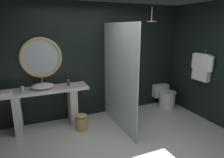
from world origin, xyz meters
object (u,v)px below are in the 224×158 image
vessel_sink (43,86)px  tumbler_cup (22,89)px  folded_hand_towel (4,94)px  hanging_bathrobe (202,66)px  round_wall_mirror (41,58)px  toilet (165,97)px  waste_bin (82,122)px  rain_shower_head (152,20)px  soap_dispenser (68,83)px

vessel_sink → tumbler_cup: bearing=-174.9°
folded_hand_towel → tumbler_cup: bearing=20.8°
vessel_sink → hanging_bathrobe: (3.35, -0.84, 0.30)m
round_wall_mirror → hanging_bathrobe: size_ratio=1.25×
round_wall_mirror → hanging_bathrobe: round_wall_mirror is taller
toilet → folded_hand_towel: bearing=-178.7°
vessel_sink → folded_hand_towel: bearing=-167.7°
vessel_sink → waste_bin: 1.07m
waste_bin → rain_shower_head: bearing=8.0°
waste_bin → folded_hand_towel: folded_hand_towel is taller
rain_shower_head → toilet: bearing=7.5°
round_wall_mirror → soap_dispenser: bearing=-25.3°
vessel_sink → hanging_bathrobe: hanging_bathrobe is taller
round_wall_mirror → waste_bin: bearing=-43.7°
vessel_sink → soap_dispenser: vessel_sink is taller
folded_hand_towel → vessel_sink: bearing=12.3°
hanging_bathrobe → rain_shower_head: bearing=143.0°
tumbler_cup → rain_shower_head: (2.80, -0.11, 1.30)m
tumbler_cup → toilet: tumbler_cup is taller
round_wall_mirror → waste_bin: round_wall_mirror is taller
vessel_sink → tumbler_cup: size_ratio=4.50×
rain_shower_head → toilet: size_ratio=0.52×
round_wall_mirror → rain_shower_head: rain_shower_head is taller
vessel_sink → hanging_bathrobe: bearing=-14.0°
vessel_sink → folded_hand_towel: (-0.68, -0.15, -0.02)m
rain_shower_head → waste_bin: bearing=-172.0°
tumbler_cup → folded_hand_towel: (-0.30, -0.11, -0.02)m
vessel_sink → rain_shower_head: size_ratio=1.39×
toilet → round_wall_mirror: bearing=174.5°
tumbler_cup → soap_dispenser: soap_dispenser is taller
rain_shower_head → hanging_bathrobe: size_ratio=0.48×
waste_bin → soap_dispenser: bearing=112.4°
vessel_sink → toilet: vessel_sink is taller
waste_bin → folded_hand_towel: size_ratio=1.48×
waste_bin → tumbler_cup: bearing=161.3°
round_wall_mirror → waste_bin: 1.56m
tumbler_cup → toilet: bearing=-0.5°
folded_hand_towel → toilet: bearing=1.3°
rain_shower_head → waste_bin: 2.70m
tumbler_cup → waste_bin: bearing=-18.7°
rain_shower_head → toilet: (0.60, 0.08, -1.95)m
soap_dispenser → rain_shower_head: (1.91, -0.14, 1.29)m
tumbler_cup → waste_bin: 1.33m
rain_shower_head → toilet: rain_shower_head is taller
soap_dispenser → tumbler_cup: bearing=-178.0°
tumbler_cup → folded_hand_towel: 0.32m
toilet → soap_dispenser: bearing=178.6°
toilet → waste_bin: size_ratio=1.80×
soap_dispenser → waste_bin: (0.16, -0.39, -0.75)m
round_wall_mirror → folded_hand_towel: size_ratio=3.59×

